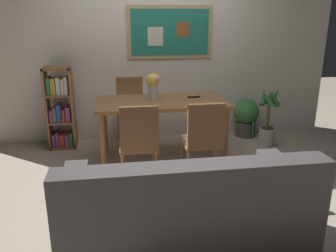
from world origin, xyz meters
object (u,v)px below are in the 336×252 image
(dining_chair_near_right, at_px, (203,136))
(flower_vase, at_px, (153,84))
(potted_ivy, at_px, (246,116))
(tv_remote, at_px, (194,97))
(dining_table, at_px, (162,108))
(dining_chair_far_left, at_px, (130,104))
(dining_chair_near_left, at_px, (139,140))
(leather_couch, at_px, (185,216))
(potted_palm, at_px, (268,122))
(bookshelf, at_px, (61,110))

(dining_chair_near_right, xyz_separation_m, flower_vase, (-0.43, 0.81, 0.41))
(potted_ivy, height_order, tv_remote, tv_remote)
(dining_table, distance_m, dining_chair_far_left, 0.87)
(dining_chair_near_left, xyz_separation_m, tv_remote, (0.76, 0.85, 0.23))
(leather_couch, bearing_deg, tv_remote, 75.55)
(flower_vase, height_order, tv_remote, flower_vase)
(dining_table, distance_m, potted_palm, 1.56)
(bookshelf, bearing_deg, flower_vase, -24.68)
(dining_chair_far_left, xyz_separation_m, tv_remote, (0.77, -0.68, 0.23))
(leather_couch, distance_m, tv_remote, 2.07)
(dining_chair_far_left, relative_size, potted_palm, 1.08)
(dining_chair_near_left, relative_size, tv_remote, 5.83)
(potted_palm, bearing_deg, bookshelf, 172.19)
(dining_chair_near_left, relative_size, potted_palm, 1.08)
(dining_chair_far_left, relative_size, leather_couch, 0.51)
(dining_chair_near_right, bearing_deg, leather_couch, -110.63)
(leather_couch, xyz_separation_m, tv_remote, (0.50, 1.95, 0.46))
(dining_chair_near_left, height_order, potted_palm, dining_chair_near_left)
(potted_ivy, distance_m, flower_vase, 1.71)
(dining_table, height_order, potted_palm, potted_palm)
(dining_chair_far_left, height_order, tv_remote, dining_chair_far_left)
(dining_chair_near_left, height_order, flower_vase, flower_vase)
(potted_palm, relative_size, flower_vase, 2.62)
(dining_chair_far_left, distance_m, dining_chair_near_right, 1.67)
(dining_table, height_order, leather_couch, leather_couch)
(tv_remote, bearing_deg, dining_chair_near_right, -95.90)
(potted_ivy, bearing_deg, potted_palm, -72.16)
(dining_chair_near_left, xyz_separation_m, flower_vase, (0.25, 0.81, 0.41))
(dining_chair_near_right, relative_size, bookshelf, 0.82)
(bookshelf, xyz_separation_m, potted_palm, (2.81, -0.38, -0.18))
(dining_chair_far_left, relative_size, bookshelf, 0.82)
(flower_vase, xyz_separation_m, tv_remote, (0.51, 0.04, -0.18))
(potted_palm, xyz_separation_m, tv_remote, (-1.09, -0.13, 0.42))
(bookshelf, distance_m, tv_remote, 1.81)
(dining_chair_near_right, height_order, flower_vase, flower_vase)
(dining_chair_far_left, height_order, dining_chair_near_left, same)
(dining_chair_near_left, distance_m, tv_remote, 1.16)
(dining_chair_far_left, bearing_deg, bookshelf, -170.17)
(dining_chair_near_left, xyz_separation_m, potted_palm, (1.85, 0.98, -0.19))
(dining_table, xyz_separation_m, dining_chair_near_left, (-0.34, -0.75, -0.12))
(dining_table, relative_size, bookshelf, 1.44)
(dining_chair_far_left, height_order, flower_vase, flower_vase)
(dining_chair_far_left, xyz_separation_m, potted_ivy, (1.72, -0.11, -0.23))
(bookshelf, distance_m, potted_ivy, 2.68)
(bookshelf, xyz_separation_m, potted_ivy, (2.67, 0.06, -0.23))
(bookshelf, height_order, tv_remote, bookshelf)
(dining_table, distance_m, bookshelf, 1.44)
(potted_palm, bearing_deg, leather_couch, -127.41)
(dining_chair_near_left, bearing_deg, bookshelf, 124.97)
(bookshelf, bearing_deg, potted_ivy, 1.22)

